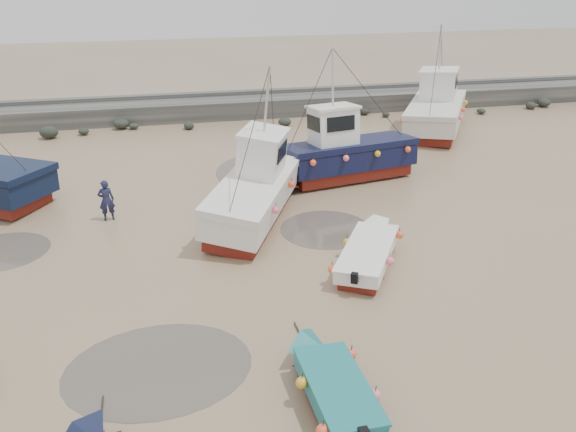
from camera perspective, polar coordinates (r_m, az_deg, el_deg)
name	(u,v)px	position (r m, az deg, el deg)	size (l,w,h in m)	color
ground	(245,299)	(18.34, -4.39, -8.42)	(120.00, 120.00, 0.00)	#977D5D
seawall	(202,109)	(38.40, -8.77, 10.69)	(60.00, 4.92, 1.50)	#5E5E5A
puddle_a	(158,368)	(16.04, -13.05, -14.81)	(5.07, 5.07, 0.01)	#504841
puddle_b	(326,229)	(22.69, 3.85, -1.33)	(3.69, 3.69, 0.01)	#504841
puddle_c	(1,251)	(23.57, -27.11, -3.22)	(3.50, 3.50, 0.01)	#504841
puddle_d	(274,171)	(28.62, -1.40, 4.55)	(5.95, 5.95, 0.01)	#504841
dinghy_2	(331,382)	(14.45, 4.42, -16.46)	(1.94, 5.26, 1.43)	maroon
dinghy_3	(371,249)	(20.24, 8.39, -3.36)	(3.85, 5.69, 1.43)	maroon
cabin_boat_1	(254,186)	(23.32, -3.45, 3.06)	(5.48, 9.54, 6.22)	maroon
cabin_boat_2	(339,154)	(27.15, 5.24, 6.33)	(9.54, 3.64, 6.22)	maroon
cabin_boat_3	(438,108)	(36.59, 15.03, 10.54)	(6.90, 9.58, 6.22)	maroon
person	(109,220)	(24.61, -17.70, -0.34)	(0.64, 0.42, 1.77)	#1B1E3C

